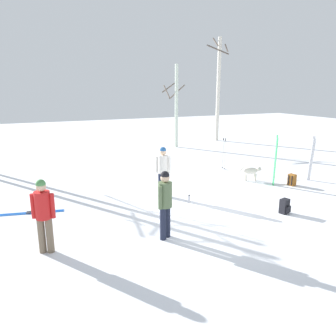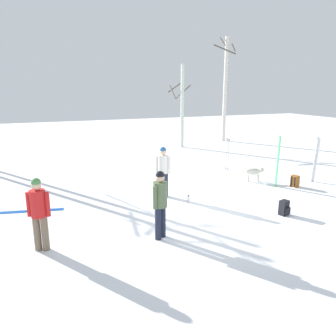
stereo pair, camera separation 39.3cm
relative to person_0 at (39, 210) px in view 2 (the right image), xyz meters
name	(u,v)px [view 2 (the right image)]	position (x,y,z in m)	size (l,w,h in m)	color
ground_plane	(218,213)	(4.90, 0.39, -0.98)	(60.00, 60.00, 0.00)	white
person_0	(39,210)	(0.00, 0.00, 0.00)	(0.49, 0.34, 1.72)	#72604C
person_1	(160,200)	(2.73, -0.45, 0.00)	(0.45, 0.34, 1.72)	#1E2338
person_2	(163,168)	(3.97, 2.51, 0.00)	(0.45, 0.34, 1.72)	#1E2338
dog	(254,172)	(7.96, 2.81, -0.59)	(0.85, 0.42, 0.57)	beige
ski_pair_planted_0	(316,160)	(10.16, 1.89, -0.09)	(0.22, 0.08, 1.79)	white
ski_pair_planted_1	(278,162)	(8.30, 1.90, -0.02)	(0.10, 0.20, 1.94)	green
ski_pair_lying_0	(31,211)	(-0.27, 2.70, -0.97)	(1.89, 0.57, 0.05)	blue
ski_poles_0	(227,153)	(7.97, 4.81, -0.21)	(0.07, 0.26, 1.44)	#B2B2BC
backpack_0	(284,208)	(6.62, -0.43, -0.77)	(0.30, 0.33, 0.44)	black
backpack_1	(295,181)	(8.95, 1.63, -0.77)	(0.32, 0.29, 0.44)	#99591E
water_bottle_0	(188,199)	(4.49, 1.59, -0.86)	(0.07, 0.07, 0.25)	silver
birch_tree_2	(182,105)	(8.52, 10.98, 1.61)	(1.54, 1.42, 5.02)	silver
birch_tree_3	(225,88)	(12.26, 12.09, 2.63)	(1.74, 1.44, 6.91)	silver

